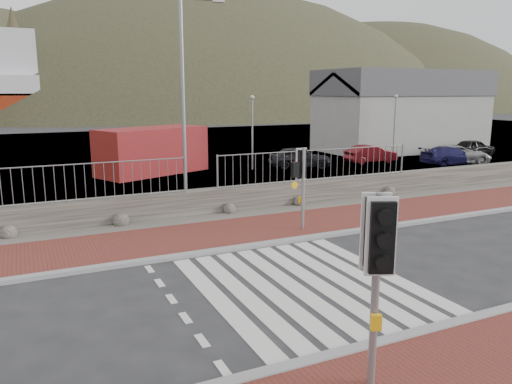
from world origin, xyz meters
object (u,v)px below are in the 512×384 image
traffic_signal_near (377,251)px  car_a (299,157)px  streetlight (187,94)px  car_e (473,147)px  shipping_container (152,151)px  car_c (451,156)px  car_b (371,154)px  traffic_signal_far (303,171)px  car_d (457,155)px

traffic_signal_near → car_a: size_ratio=0.84×
streetlight → car_e: bearing=25.1°
streetlight → shipping_container: size_ratio=1.29×
shipping_container → car_e: size_ratio=1.78×
car_a → car_c: bearing=-88.9°
traffic_signal_near → car_b: (14.92, 19.20, -1.61)m
shipping_container → car_e: (21.63, -1.93, -0.66)m
traffic_signal_far → shipping_container: bearing=-89.6°
traffic_signal_near → streetlight: bearing=108.9°
shipping_container → car_d: (17.54, -4.32, -0.65)m
car_d → shipping_container: bearing=95.9°
car_c → car_d: car_d is taller
car_a → car_b: car_a is taller
traffic_signal_far → streetlight: 5.35m
traffic_signal_far → car_a: traffic_signal_far is taller
traffic_signal_far → shipping_container: traffic_signal_far is taller
traffic_signal_far → car_d: (16.01, 8.84, -1.36)m
car_e → car_c: bearing=115.8°
streetlight → shipping_container: (0.82, 8.97, -3.04)m
traffic_signal_near → shipping_container: size_ratio=0.51×
shipping_container → traffic_signal_near: bearing=-118.8°
car_d → car_c: bearing=122.4°
traffic_signal_near → car_c: (18.73, 16.52, -1.61)m
shipping_container → car_d: 18.08m
car_b → car_e: car_e is taller
streetlight → car_d: bearing=21.9°
traffic_signal_near → shipping_container: (1.83, 20.98, -0.94)m
traffic_signal_near → shipping_container: bearing=108.7°
car_a → car_c: (8.80, -2.80, -0.06)m
traffic_signal_near → car_a: 21.77m
traffic_signal_far → car_a: 13.30m
car_c → car_a: bearing=77.6°
car_b → car_d: (4.45, -2.54, 0.02)m
traffic_signal_near → car_a: traffic_signal_near is taller
car_e → shipping_container: bearing=82.5°
car_c → car_e: bearing=-56.6°
car_d → streetlight: bearing=124.0°
car_b → car_d: bearing=-117.0°
traffic_signal_near → streetlight: (1.02, 12.01, 2.10)m
streetlight → car_a: size_ratio=2.12×
car_b → car_e: bearing=-88.3°
streetlight → car_b: (13.90, 7.19, -3.71)m
shipping_container → car_c: size_ratio=1.55×
car_b → streetlight: bearing=120.1°
car_d → traffic_signal_near: bearing=150.5°
traffic_signal_far → car_e: size_ratio=0.81×
car_a → car_b: 4.99m
traffic_signal_far → car_d: traffic_signal_far is taller
shipping_container → car_e: shipping_container is taller
streetlight → car_b: size_ratio=2.29×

